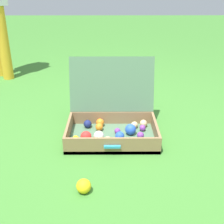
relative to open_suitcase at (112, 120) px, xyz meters
The scene contains 3 objects.
ground_plane 0.17m from the open_suitcase, 70.05° to the right, with size 16.00×16.00×0.00m, color #3D7A2D.
open_suitcase is the anchor object (origin of this frame).
stray_ball_on_grass 0.68m from the open_suitcase, 103.41° to the right, with size 0.08×0.08×0.08m, color yellow.
Camera 1 is at (-0.05, -1.80, 1.07)m, focal length 46.19 mm.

